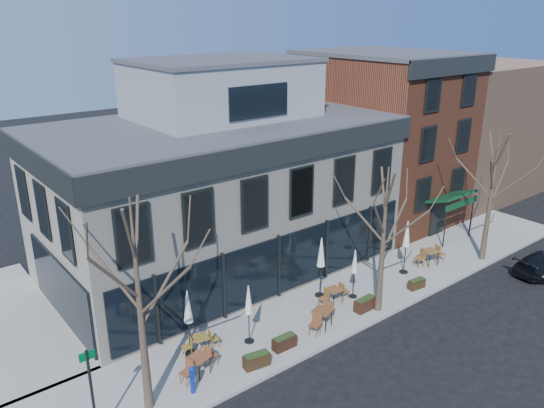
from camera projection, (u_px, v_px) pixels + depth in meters
ground at (277, 300)px, 26.36m from camera, size 120.00×120.00×0.00m
sidewalk_front at (354, 295)px, 26.65m from camera, size 33.50×4.70×0.15m
sidewalk_side at (3, 324)px, 24.16m from camera, size 4.50×12.00×0.15m
corner_building at (219, 185)px, 28.54m from camera, size 18.39×10.39×11.10m
red_brick_building at (381, 136)px, 35.75m from camera, size 8.20×11.78×11.18m
bg_building at (452, 125)px, 42.58m from camera, size 12.00×12.00×10.00m
tree_corner at (140, 306)px, 17.59m from camera, size 3.93×3.98×7.92m
tree_mid at (383, 239)px, 23.97m from camera, size 3.50×3.55×7.04m
tree_right at (491, 195)px, 29.17m from camera, size 3.72×3.77×7.48m
sign_pole at (92, 390)px, 16.92m from camera, size 0.50×0.10×3.40m
call_box at (192, 379)px, 19.46m from camera, size 0.24×0.23×1.16m
cafe_set_0 at (199, 363)px, 20.51m from camera, size 1.89×0.93×0.97m
cafe_set_1 at (201, 342)px, 21.93m from camera, size 1.65×0.74×0.85m
cafe_set_2 at (322, 317)px, 23.61m from camera, size 2.02×1.17×1.04m
cafe_set_3 at (334, 294)px, 25.61m from camera, size 1.77×0.74×0.92m
cafe_set_5 at (430, 256)px, 29.60m from camera, size 2.02×0.95×1.03m
umbrella_0 at (188, 310)px, 21.19m from camera, size 0.47×0.47×2.95m
umbrella_1 at (249, 303)px, 22.08m from camera, size 0.43×0.43×2.70m
umbrella_2 at (321, 255)px, 25.69m from camera, size 0.50×0.50×3.14m
umbrella_3 at (355, 264)px, 25.72m from camera, size 0.41×0.41×2.56m
umbrella_4 at (407, 237)px, 28.10m from camera, size 0.48×0.48×3.00m
planter_0 at (256, 360)px, 21.03m from camera, size 1.12×0.60×0.60m
planter_1 at (284, 342)px, 22.19m from camera, size 1.06×0.45×0.59m
planter_2 at (365, 304)px, 25.07m from camera, size 1.14×0.46×0.64m
planter_3 at (417, 284)px, 27.08m from camera, size 0.97×0.47×0.52m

